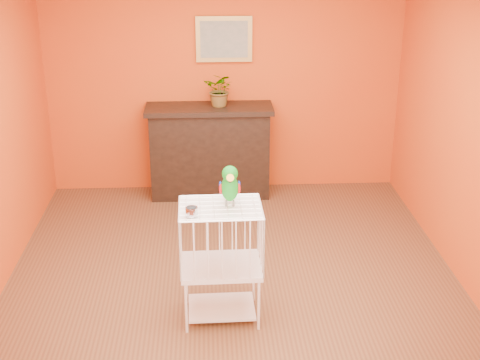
{
  "coord_description": "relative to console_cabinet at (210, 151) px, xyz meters",
  "views": [
    {
      "loc": [
        -0.21,
        -5.16,
        3.02
      ],
      "look_at": [
        0.03,
        -0.49,
        1.16
      ],
      "focal_mm": 50.0,
      "sensor_mm": 36.0,
      "label": 1
    }
  ],
  "objects": [
    {
      "name": "console_cabinet",
      "position": [
        0.0,
        0.0,
        0.0
      ],
      "size": [
        1.41,
        0.51,
        1.05
      ],
      "color": "black",
      "rests_on": "ground"
    },
    {
      "name": "potted_plant",
      "position": [
        0.13,
        0.04,
        0.67
      ],
      "size": [
        0.45,
        0.47,
        0.29
      ],
      "primitive_type": "imported",
      "rotation": [
        0.0,
        0.0,
        -0.39
      ],
      "color": "#26722D",
      "rests_on": "console_cabinet"
    },
    {
      "name": "birdcage",
      "position": [
        0.06,
        -2.54,
        -0.03
      ],
      "size": [
        0.63,
        0.49,
        0.96
      ],
      "rotation": [
        0.0,
        0.0,
        0.02
      ],
      "color": "white",
      "rests_on": "ground"
    },
    {
      "name": "parrot",
      "position": [
        0.14,
        -2.53,
        0.61
      ],
      "size": [
        0.16,
        0.3,
        0.34
      ],
      "rotation": [
        0.0,
        0.0,
        -0.01
      ],
      "color": "#59544C",
      "rests_on": "birdcage"
    },
    {
      "name": "room_shell",
      "position": [
        0.18,
        -2.0,
        1.06
      ],
      "size": [
        4.5,
        4.5,
        4.5
      ],
      "color": "#C54912",
      "rests_on": "ground"
    },
    {
      "name": "framed_picture",
      "position": [
        0.18,
        0.21,
        1.22
      ],
      "size": [
        0.62,
        0.04,
        0.5
      ],
      "color": "#AA853C",
      "rests_on": "room_shell"
    },
    {
      "name": "ground",
      "position": [
        0.18,
        -2.0,
        -0.53
      ],
      "size": [
        4.5,
        4.5,
        0.0
      ],
      "primitive_type": "plane",
      "color": "brown",
      "rests_on": "ground"
    },
    {
      "name": "feed_cup",
      "position": [
        -0.15,
        -2.7,
        0.47
      ],
      "size": [
        0.09,
        0.09,
        0.06
      ],
      "primitive_type": "cylinder",
      "color": "silver",
      "rests_on": "birdcage"
    }
  ]
}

